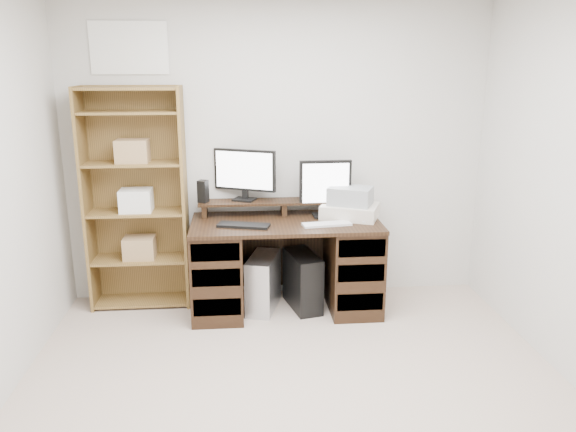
{
  "coord_description": "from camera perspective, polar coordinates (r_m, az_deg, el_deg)",
  "views": [
    {
      "loc": [
        -0.31,
        -2.64,
        1.97
      ],
      "look_at": [
        0.04,
        1.43,
        0.85
      ],
      "focal_mm": 35.0,
      "sensor_mm": 36.0,
      "label": 1
    }
  ],
  "objects": [
    {
      "name": "room",
      "position": [
        2.76,
        1.7,
        0.19
      ],
      "size": [
        3.54,
        4.04,
        2.54
      ],
      "color": "#BEA897",
      "rests_on": "ground"
    },
    {
      "name": "desk",
      "position": [
        4.58,
        -0.23,
        -4.86
      ],
      "size": [
        1.5,
        0.7,
        0.75
      ],
      "color": "black",
      "rests_on": "ground"
    },
    {
      "name": "riser_shelf",
      "position": [
        4.64,
        -0.45,
        1.29
      ],
      "size": [
        1.4,
        0.22,
        0.12
      ],
      "color": "black",
      "rests_on": "desk"
    },
    {
      "name": "monitor_wide",
      "position": [
        4.61,
        -4.42,
        4.47
      ],
      "size": [
        0.5,
        0.24,
        0.42
      ],
      "rotation": [
        0.0,
        0.0,
        -0.41
      ],
      "color": "black",
      "rests_on": "riser_shelf"
    },
    {
      "name": "monitor_small",
      "position": [
        4.57,
        3.81,
        3.05
      ],
      "size": [
        0.42,
        0.16,
        0.46
      ],
      "rotation": [
        0.0,
        0.0,
        0.03
      ],
      "color": "black",
      "rests_on": "desk"
    },
    {
      "name": "speaker",
      "position": [
        4.6,
        -8.62,
        2.48
      ],
      "size": [
        0.1,
        0.1,
        0.18
      ],
      "primitive_type": "cube",
      "rotation": [
        0.0,
        0.0,
        -0.42
      ],
      "color": "black",
      "rests_on": "riser_shelf"
    },
    {
      "name": "keyboard_black",
      "position": [
        4.33,
        -4.53,
        -0.95
      ],
      "size": [
        0.42,
        0.23,
        0.02
      ],
      "primitive_type": "cube",
      "rotation": [
        0.0,
        0.0,
        -0.26
      ],
      "color": "black",
      "rests_on": "desk"
    },
    {
      "name": "keyboard_white",
      "position": [
        4.36,
        3.96,
        -0.84
      ],
      "size": [
        0.39,
        0.17,
        0.02
      ],
      "primitive_type": "cube",
      "rotation": [
        0.0,
        0.0,
        0.14
      ],
      "color": "silver",
      "rests_on": "desk"
    },
    {
      "name": "mouse",
      "position": [
        4.44,
        7.92,
        -0.5
      ],
      "size": [
        0.12,
        0.1,
        0.04
      ],
      "primitive_type": "ellipsoid",
      "rotation": [
        0.0,
        0.0,
        0.38
      ],
      "color": "silver",
      "rests_on": "desk"
    },
    {
      "name": "printer",
      "position": [
        4.59,
        6.31,
        0.51
      ],
      "size": [
        0.53,
        0.47,
        0.11
      ],
      "primitive_type": "cube",
      "rotation": [
        0.0,
        0.0,
        -0.39
      ],
      "color": "beige",
      "rests_on": "desk"
    },
    {
      "name": "basket",
      "position": [
        4.55,
        6.35,
        2.06
      ],
      "size": [
        0.41,
        0.36,
        0.14
      ],
      "primitive_type": "cube",
      "rotation": [
        0.0,
        0.0,
        -0.43
      ],
      "color": "gray",
      "rests_on": "printer"
    },
    {
      "name": "tower_silver",
      "position": [
        4.64,
        -2.54,
        -6.77
      ],
      "size": [
        0.32,
        0.49,
        0.46
      ],
      "primitive_type": "cube",
      "rotation": [
        0.0,
        0.0,
        -0.27
      ],
      "color": "#B9BCC1",
      "rests_on": "ground"
    },
    {
      "name": "tower_black",
      "position": [
        4.66,
        1.5,
        -6.58
      ],
      "size": [
        0.3,
        0.5,
        0.46
      ],
      "rotation": [
        0.0,
        0.0,
        0.23
      ],
      "color": "black",
      "rests_on": "ground"
    },
    {
      "name": "bookshelf",
      "position": [
        4.69,
        -15.13,
        1.84
      ],
      "size": [
        0.8,
        0.3,
        1.8
      ],
      "color": "olive",
      "rests_on": "ground"
    }
  ]
}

